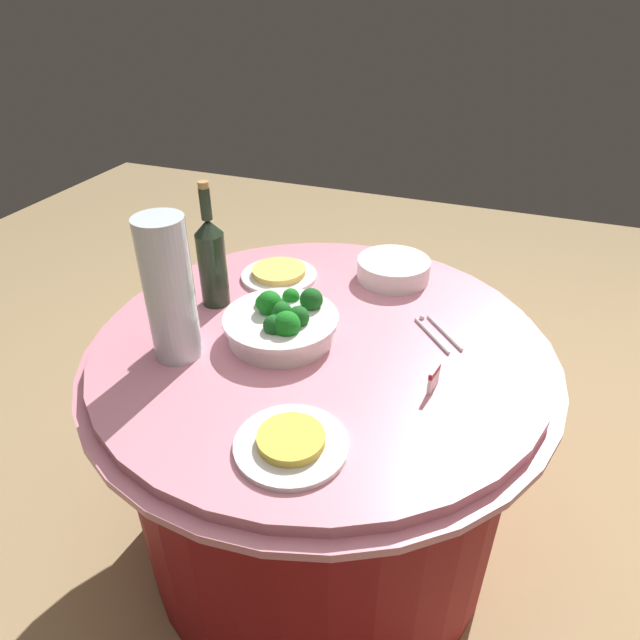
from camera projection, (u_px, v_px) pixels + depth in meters
name	position (u px, v px, depth m)	size (l,w,h in m)	color
ground_plane	(320.00, 529.00, 1.77)	(6.00, 6.00, 0.00)	tan
buffet_table	(320.00, 444.00, 1.57)	(1.16, 1.16, 0.74)	maroon
broccoli_bowl	(282.00, 323.00, 1.35)	(0.28, 0.28, 0.11)	white
plate_stack	(393.00, 269.00, 1.61)	(0.21, 0.21, 0.06)	white
wine_bottle	(212.00, 260.00, 1.44)	(0.07, 0.07, 0.34)	#202E1D
decorative_fruit_vase	(170.00, 294.00, 1.23)	(0.11, 0.11, 0.34)	silver
serving_tongs	(436.00, 332.00, 1.38)	(0.15, 0.14, 0.01)	silver
food_plate_noodles	(279.00, 274.00, 1.62)	(0.22, 0.22, 0.03)	white
food_plate_fried_egg	(291.00, 443.00, 1.05)	(0.22, 0.22, 0.03)	white
label_placard_front	(434.00, 377.00, 1.19)	(0.05, 0.02, 0.05)	white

